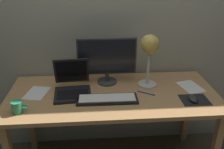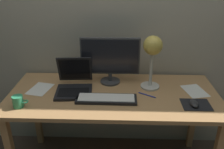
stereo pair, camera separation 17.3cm
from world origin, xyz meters
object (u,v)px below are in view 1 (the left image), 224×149
at_px(laptop, 72,83).
at_px(mouse, 193,99).
at_px(monitor, 107,58).
at_px(pen, 146,93).
at_px(desk_lamp, 150,49).
at_px(keyboard_main, 107,99).
at_px(coffee_mug, 17,107).

height_order(laptop, mouse, laptop).
xyz_separation_m(monitor, pen, (0.29, -0.21, -0.21)).
bearing_deg(desk_lamp, keyboard_main, -147.42).
relative_size(monitor, pen, 3.37).
distance_m(monitor, coffee_mug, 0.75).
distance_m(monitor, mouse, 0.72).
relative_size(laptop, mouse, 3.55).
bearing_deg(laptop, desk_lamp, 4.72).
distance_m(laptop, coffee_mug, 0.44).
xyz_separation_m(laptop, mouse, (0.87, -0.22, -0.05)).
height_order(desk_lamp, pen, desk_lamp).
bearing_deg(desk_lamp, mouse, -44.63).
relative_size(monitor, laptop, 1.38).
height_order(desk_lamp, coffee_mug, desk_lamp).
distance_m(monitor, keyboard_main, 0.35).
bearing_deg(coffee_mug, laptop, 38.72).
bearing_deg(desk_lamp, monitor, 166.66).
bearing_deg(mouse, coffee_mug, -177.65).
bearing_deg(keyboard_main, coffee_mug, -169.90).
distance_m(keyboard_main, mouse, 0.62).
bearing_deg(coffee_mug, pen, 11.63).
height_order(coffee_mug, pen, coffee_mug).
height_order(monitor, desk_lamp, desk_lamp).
distance_m(laptop, mouse, 0.90).
relative_size(mouse, pen, 0.69).
distance_m(keyboard_main, pen, 0.31).
bearing_deg(pen, coffee_mug, -168.37).
height_order(keyboard_main, pen, keyboard_main).
bearing_deg(laptop, monitor, 24.51).
height_order(laptop, desk_lamp, desk_lamp).
height_order(keyboard_main, laptop, laptop).
bearing_deg(monitor, coffee_mug, -147.08).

